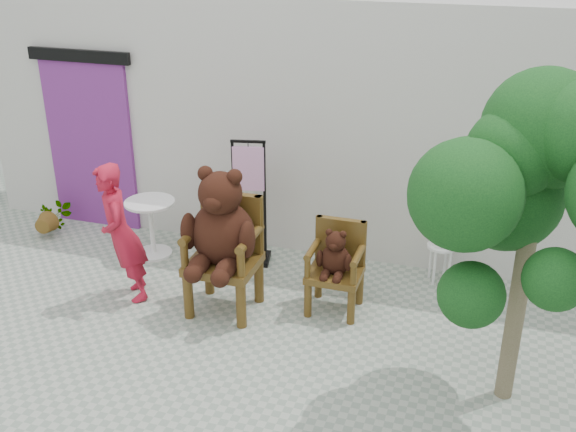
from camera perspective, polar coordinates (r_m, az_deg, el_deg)
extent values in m
plane|color=#99A08F|center=(6.25, -4.43, -13.51)|extent=(60.00, 60.00, 0.00)
cube|color=beige|center=(8.23, 3.32, 7.77)|extent=(9.00, 1.00, 3.00)
cube|color=#74297D|center=(9.10, -16.32, 5.79)|extent=(1.20, 0.08, 2.20)
cube|color=black|center=(8.79, -17.34, 12.83)|extent=(1.40, 0.06, 0.15)
cylinder|color=#452E0E|center=(7.01, -8.44, -6.75)|extent=(0.10, 0.10, 0.49)
cylinder|color=#452E0E|center=(7.42, -6.71, -4.81)|extent=(0.10, 0.10, 0.49)
cylinder|color=#452E0E|center=(6.80, -3.99, -7.57)|extent=(0.10, 0.10, 0.49)
cylinder|color=#452E0E|center=(7.22, -2.48, -5.51)|extent=(0.10, 0.10, 0.49)
cube|color=#452E0E|center=(6.97, -5.50, -4.07)|extent=(0.70, 0.64, 0.09)
cube|color=#452E0E|center=(7.03, -4.76, -0.45)|extent=(0.66, 0.09, 0.64)
cylinder|color=#452E0E|center=(7.14, -7.00, -0.14)|extent=(0.09, 0.09, 0.64)
cylinder|color=#452E0E|center=(6.78, -8.77, -3.24)|extent=(0.08, 0.08, 0.29)
cylinder|color=#452E0E|center=(6.93, -7.91, -1.24)|extent=(0.09, 0.61, 0.09)
cylinder|color=#452E0E|center=(6.93, -2.45, -0.76)|extent=(0.09, 0.09, 0.64)
cylinder|color=#452E0E|center=(6.56, -4.02, -4.01)|extent=(0.08, 0.08, 0.29)
cylinder|color=#452E0E|center=(6.71, -3.24, -1.92)|extent=(0.09, 0.61, 0.09)
ellipsoid|color=black|center=(6.85, -5.50, -1.52)|extent=(0.66, 0.56, 0.69)
sphere|color=black|center=(6.64, -5.76, 1.92)|extent=(0.44, 0.44, 0.44)
ellipsoid|color=black|center=(6.50, -6.36, 1.09)|extent=(0.20, 0.16, 0.16)
sphere|color=black|center=(6.64, -7.02, 3.60)|extent=(0.15, 0.15, 0.15)
sphere|color=black|center=(6.52, -4.54, 3.33)|extent=(0.15, 0.15, 0.15)
ellipsoid|color=black|center=(6.83, -8.41, -1.29)|extent=(0.15, 0.22, 0.40)
ellipsoid|color=black|center=(6.76, -7.52, -4.12)|extent=(0.19, 0.39, 0.19)
sphere|color=black|center=(6.65, -8.06, -4.88)|extent=(0.19, 0.19, 0.19)
ellipsoid|color=black|center=(6.60, -3.48, -2.01)|extent=(0.15, 0.22, 0.40)
ellipsoid|color=black|center=(6.66, -5.27, -4.49)|extent=(0.19, 0.39, 0.19)
sphere|color=black|center=(6.54, -5.78, -5.27)|extent=(0.19, 0.19, 0.19)
cylinder|color=#452E0E|center=(6.98, 1.69, -7.10)|extent=(0.08, 0.08, 0.38)
cylinder|color=#452E0E|center=(7.33, 2.59, -5.51)|extent=(0.08, 0.08, 0.38)
cylinder|color=#452E0E|center=(6.89, 5.37, -7.67)|extent=(0.08, 0.08, 0.38)
cylinder|color=#452E0E|center=(7.24, 6.09, -6.03)|extent=(0.08, 0.08, 0.38)
cube|color=#452E0E|center=(6.99, 3.98, -4.95)|extent=(0.55, 0.50, 0.07)
cube|color=#452E0E|center=(7.05, 4.47, -2.10)|extent=(0.52, 0.07, 0.50)
cylinder|color=#452E0E|center=(7.10, 2.61, -1.85)|extent=(0.07, 0.07, 0.50)
cylinder|color=#452E0E|center=(6.80, 1.66, -4.36)|extent=(0.06, 0.06, 0.23)
cylinder|color=#452E0E|center=(6.92, 2.14, -2.76)|extent=(0.07, 0.48, 0.07)
cylinder|color=#452E0E|center=(7.00, 6.36, -2.35)|extent=(0.07, 0.07, 0.50)
cylinder|color=#452E0E|center=(6.70, 5.57, -4.93)|extent=(0.06, 0.06, 0.23)
cylinder|color=#452E0E|center=(6.83, 5.98, -3.29)|extent=(0.07, 0.48, 0.07)
ellipsoid|color=black|center=(6.92, 4.04, -3.71)|extent=(0.31, 0.26, 0.33)
sphere|color=black|center=(6.81, 4.06, -2.16)|extent=(0.21, 0.21, 0.21)
ellipsoid|color=black|center=(6.74, 3.88, -2.58)|extent=(0.09, 0.07, 0.07)
sphere|color=black|center=(6.79, 3.49, -1.39)|extent=(0.07, 0.07, 0.07)
sphere|color=black|center=(6.76, 4.69, -1.55)|extent=(0.07, 0.07, 0.07)
ellipsoid|color=black|center=(6.88, 2.71, -3.61)|extent=(0.07, 0.10, 0.19)
ellipsoid|color=black|center=(6.86, 3.18, -4.94)|extent=(0.09, 0.18, 0.09)
sphere|color=black|center=(6.81, 3.02, -5.30)|extent=(0.09, 0.09, 0.09)
ellipsoid|color=black|center=(6.82, 5.11, -3.96)|extent=(0.07, 0.10, 0.19)
ellipsoid|color=black|center=(6.84, 4.28, -5.10)|extent=(0.09, 0.18, 0.09)
sphere|color=black|center=(6.78, 4.13, -5.46)|extent=(0.09, 0.09, 0.09)
imported|color=#B3162D|center=(7.25, -13.93, -1.46)|extent=(0.63, 0.67, 1.54)
cylinder|color=white|center=(8.17, -11.65, 1.14)|extent=(0.60, 0.60, 0.03)
cylinder|color=white|center=(8.31, -11.45, -1.02)|extent=(0.06, 0.06, 0.68)
cylinder|color=white|center=(8.45, -11.27, -3.08)|extent=(0.44, 0.44, 0.03)
cube|color=black|center=(7.87, -4.57, 1.13)|extent=(0.04, 0.04, 1.50)
cube|color=black|center=(7.81, -1.97, 1.03)|extent=(0.04, 0.04, 1.50)
cube|color=black|center=(7.58, -3.41, 6.31)|extent=(0.40, 0.11, 0.03)
cube|color=black|center=(8.15, -3.16, -3.58)|extent=(0.51, 0.44, 0.06)
cube|color=#E9A0D7|center=(7.67, -3.36, 4.01)|extent=(0.36, 0.11, 0.52)
cylinder|color=black|center=(7.59, -3.41, 6.10)|extent=(0.01, 0.01, 0.08)
cylinder|color=white|center=(7.70, 12.88, -2.51)|extent=(0.32, 0.32, 0.03)
cylinder|color=white|center=(7.87, 13.41, -3.76)|extent=(0.03, 0.03, 0.44)
cylinder|color=white|center=(7.88, 12.18, -3.60)|extent=(0.03, 0.03, 0.44)
cylinder|color=white|center=(7.73, 12.04, -4.16)|extent=(0.03, 0.03, 0.44)
cylinder|color=white|center=(7.72, 13.29, -4.32)|extent=(0.03, 0.03, 0.44)
cylinder|color=black|center=(7.49, 13.10, 1.86)|extent=(0.11, 0.09, 0.80)
cylinder|color=brown|center=(7.41, 13.15, 4.27)|extent=(0.04, 0.04, 0.08)
cylinder|color=black|center=(7.49, 13.50, 1.83)|extent=(0.11, 0.06, 0.80)
cylinder|color=brown|center=(7.41, 13.87, 4.20)|extent=(0.04, 0.04, 0.08)
cylinder|color=black|center=(7.47, 12.97, 1.83)|extent=(0.07, 0.12, 0.80)
cylinder|color=brown|center=(7.38, 12.92, 4.21)|extent=(0.04, 0.04, 0.08)
cylinder|color=black|center=(7.49, 13.17, 1.87)|extent=(0.11, 0.07, 0.80)
cylinder|color=brown|center=(7.41, 13.29, 4.27)|extent=(0.04, 0.04, 0.08)
cylinder|color=black|center=(7.42, 13.00, 1.67)|extent=(0.08, 0.09, 0.80)
cylinder|color=brown|center=(7.29, 13.03, 3.95)|extent=(0.04, 0.04, 0.08)
cylinder|color=black|center=(7.42, 12.99, 1.68)|extent=(0.13, 0.15, 0.79)
cylinder|color=brown|center=(7.28, 12.81, 3.94)|extent=(0.05, 0.05, 0.08)
cylinder|color=brown|center=(5.67, 19.34, -3.82)|extent=(0.15, 0.15, 2.57)
sphere|color=black|center=(5.35, 18.48, 5.07)|extent=(0.71, 0.71, 0.71)
sphere|color=black|center=(5.46, 20.82, 6.91)|extent=(0.94, 0.94, 0.94)
sphere|color=black|center=(5.01, 14.76, 1.72)|extent=(0.84, 0.84, 0.84)
sphere|color=black|center=(5.32, 15.08, 2.08)|extent=(0.84, 0.84, 0.84)
sphere|color=black|center=(5.66, 18.01, 1.72)|extent=(0.91, 0.91, 0.91)
sphere|color=black|center=(5.29, 15.24, -6.44)|extent=(0.51, 0.51, 0.51)
sphere|color=black|center=(5.11, 21.67, -5.01)|extent=(0.46, 0.46, 0.46)
imported|color=black|center=(9.25, -19.39, -0.06)|extent=(0.48, 0.43, 0.47)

